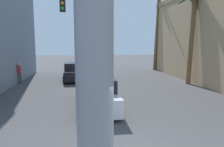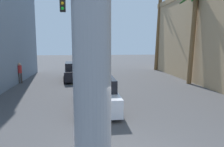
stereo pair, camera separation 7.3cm
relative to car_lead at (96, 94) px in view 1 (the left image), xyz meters
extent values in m
plane|color=#424244|center=(0.66, 4.02, -0.70)|extent=(91.17, 91.17, 0.00)
cube|color=black|center=(-1.49, -0.73, 4.27)|extent=(0.24, 0.24, 0.70)
sphere|color=yellow|center=(-1.49, -0.86, 4.27)|extent=(0.14, 0.14, 0.14)
sphere|color=green|center=(-1.49, -0.86, 4.05)|extent=(0.14, 0.14, 0.14)
cylinder|color=black|center=(-0.92, 1.84, -0.38)|extent=(0.23, 0.64, 0.64)
cylinder|color=black|center=(0.85, 1.88, -0.38)|extent=(0.23, 0.64, 0.64)
cylinder|color=black|center=(-0.85, -1.71, -0.38)|extent=(0.23, 0.64, 0.64)
cylinder|color=black|center=(0.92, -1.68, -0.38)|extent=(0.23, 0.64, 0.64)
cube|color=silver|center=(0.00, 0.08, -0.14)|extent=(1.96, 5.12, 0.80)
cube|color=black|center=(0.01, -0.30, 0.56)|extent=(1.76, 2.17, 0.60)
cylinder|color=black|center=(-2.47, 10.22, -0.38)|extent=(0.26, 0.65, 0.64)
cylinder|color=black|center=(-0.76, 10.34, -0.38)|extent=(0.26, 0.65, 0.64)
cylinder|color=black|center=(-2.24, 6.98, -0.38)|extent=(0.26, 0.65, 0.64)
cylinder|color=black|center=(-0.53, 7.10, -0.38)|extent=(0.26, 0.65, 0.64)
cube|color=black|center=(-1.50, 8.66, -0.14)|extent=(2.13, 4.75, 0.80)
cube|color=black|center=(-1.50, 8.66, 0.56)|extent=(1.84, 2.66, 0.60)
cylinder|color=brown|center=(8.10, 14.76, 3.83)|extent=(0.65, 0.77, 9.09)
cylinder|color=brown|center=(7.84, 5.64, 2.75)|extent=(0.61, 0.39, 6.92)
cylinder|color=#3F3833|center=(-5.77, 7.43, -0.28)|extent=(0.14, 0.14, 0.85)
cylinder|color=#3F3833|center=(-5.97, 7.44, -0.28)|extent=(0.14, 0.14, 0.85)
cylinder|color=#B22626|center=(-5.87, 7.43, 0.45)|extent=(0.36, 0.36, 0.61)
sphere|color=tan|center=(-5.87, 7.43, 0.86)|extent=(0.22, 0.22, 0.22)
camera|label=1|loc=(-0.57, -10.85, 2.55)|focal=35.00mm
camera|label=2|loc=(-0.50, -10.86, 2.55)|focal=35.00mm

